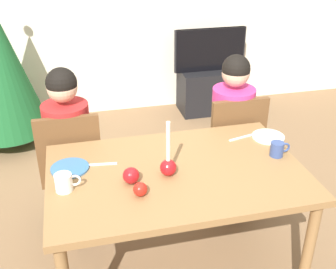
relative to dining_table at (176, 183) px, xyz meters
name	(u,v)px	position (x,y,z in m)	size (l,w,h in m)	color
dining_table	(176,183)	(0.00, 0.00, 0.00)	(1.40, 0.90, 0.75)	olive
chair_left	(71,163)	(-0.57, 0.61, -0.15)	(0.40, 0.40, 0.90)	brown
chair_right	(232,144)	(0.58, 0.61, -0.15)	(0.40, 0.40, 0.90)	brown
person_left_child	(70,154)	(-0.57, 0.64, -0.10)	(0.30, 0.30, 1.17)	#33384C
person_right_child	(231,135)	(0.58, 0.64, -0.10)	(0.30, 0.30, 1.17)	#33384C
tv_stand	(208,90)	(0.97, 2.30, -0.43)	(0.64, 0.40, 0.48)	black
tv	(210,50)	(0.97, 2.30, 0.04)	(0.79, 0.05, 0.46)	black
candle_centerpiece	(168,164)	(-0.05, -0.03, 0.15)	(0.09, 0.09, 0.32)	red
plate_left	(70,168)	(-0.57, 0.15, 0.09)	(0.21, 0.21, 0.01)	teal
plate_right	(268,137)	(0.66, 0.23, 0.09)	(0.20, 0.20, 0.01)	white
mug_left	(64,182)	(-0.60, -0.05, 0.13)	(0.13, 0.09, 0.09)	white
mug_right	(278,149)	(0.61, 0.02, 0.13)	(0.12, 0.08, 0.09)	#33477F
fork_left	(101,164)	(-0.40, 0.15, 0.09)	(0.18, 0.01, 0.01)	silver
fork_right	(241,138)	(0.49, 0.27, 0.09)	(0.18, 0.01, 0.01)	silver
apple_near_candle	(131,176)	(-0.26, -0.06, 0.13)	(0.09, 0.09, 0.09)	#AE151A
apple_by_left_plate	(140,189)	(-0.23, -0.18, 0.12)	(0.07, 0.07, 0.07)	red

